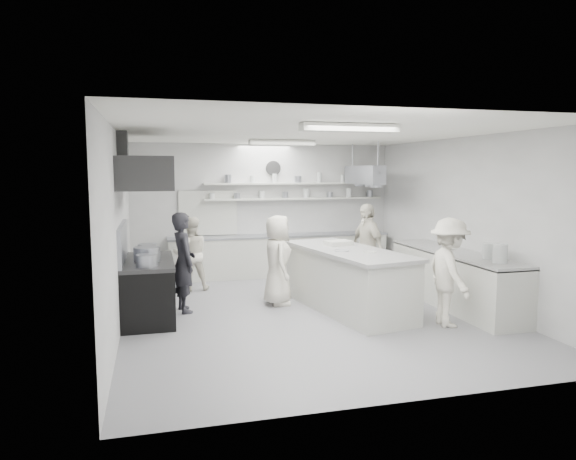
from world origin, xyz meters
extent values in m
cube|color=#9594A2|center=(0.00, 0.00, -0.01)|extent=(6.00, 7.00, 0.02)
cube|color=white|center=(0.00, 0.00, 3.01)|extent=(6.00, 7.00, 0.02)
cube|color=silver|center=(0.00, 3.50, 1.50)|extent=(6.00, 0.04, 3.00)
cube|color=silver|center=(0.00, -3.50, 1.50)|extent=(6.00, 0.04, 3.00)
cube|color=silver|center=(-3.00, 0.00, 1.50)|extent=(0.04, 7.00, 3.00)
cube|color=silver|center=(3.00, 0.00, 1.50)|extent=(0.04, 7.00, 3.00)
cube|color=black|center=(-2.60, 0.40, 0.45)|extent=(0.80, 1.80, 0.90)
cube|color=#323233|center=(-2.60, 0.40, 2.35)|extent=(0.85, 2.00, 0.50)
cube|color=silver|center=(0.30, 3.20, 0.46)|extent=(5.00, 0.60, 0.92)
cube|color=silver|center=(0.70, 3.37, 1.75)|extent=(4.20, 0.26, 0.04)
cube|color=silver|center=(0.70, 3.37, 2.10)|extent=(4.20, 0.26, 0.04)
cube|color=black|center=(-1.30, 3.48, 1.45)|extent=(1.30, 0.04, 1.00)
cylinder|color=white|center=(0.20, 3.46, 2.45)|extent=(0.32, 0.05, 0.32)
cube|color=silver|center=(2.65, -0.20, 0.47)|extent=(0.74, 3.30, 0.94)
cube|color=#969AA5|center=(2.00, 2.40, 2.30)|extent=(0.30, 1.60, 0.40)
cube|color=silver|center=(0.00, -1.80, 2.94)|extent=(1.30, 0.25, 0.10)
cube|color=silver|center=(0.00, 1.80, 2.94)|extent=(1.30, 0.25, 0.10)
cube|color=silver|center=(0.72, 0.02, 0.51)|extent=(1.51, 2.89, 1.01)
cylinder|color=#969AA5|center=(-2.60, 0.25, 1.05)|extent=(0.42, 0.42, 0.28)
imported|color=#232328|center=(-2.02, 0.63, 0.85)|extent=(0.52, 0.69, 1.70)
imported|color=silver|center=(-1.78, 2.21, 0.74)|extent=(0.76, 0.61, 1.48)
imported|color=silver|center=(-0.36, 0.69, 0.80)|extent=(0.55, 0.81, 1.61)
imported|color=silver|center=(1.57, 1.21, 0.88)|extent=(0.60, 1.09, 1.75)
imported|color=silver|center=(1.89, -1.23, 0.84)|extent=(0.75, 1.15, 1.68)
imported|color=#969AA5|center=(0.54, -0.15, 1.04)|extent=(0.31, 0.31, 0.06)
imported|color=silver|center=(0.92, -0.42, 1.04)|extent=(0.22, 0.22, 0.07)
imported|color=silver|center=(2.68, 0.08, 0.97)|extent=(0.28, 0.28, 0.06)
camera|label=1|loc=(-2.47, -8.13, 2.39)|focal=32.15mm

